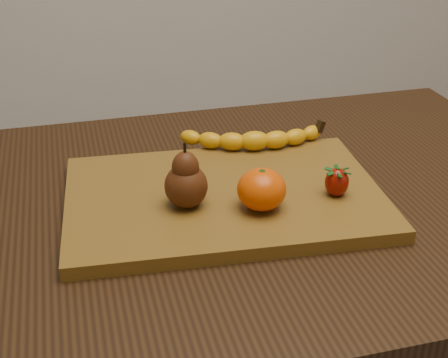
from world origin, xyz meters
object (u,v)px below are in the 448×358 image
object	(u,v)px
pear	(186,175)
mandarin	(262,189)
table	(255,248)
cutting_board	(224,197)

from	to	relation	value
pear	mandarin	bearing A→B (deg)	-19.09
table	mandarin	xyz separation A→B (m)	(-0.02, -0.07, 0.15)
pear	mandarin	distance (m)	0.10
cutting_board	mandarin	size ratio (longest dim) A/B	6.68
pear	cutting_board	bearing A→B (deg)	21.94
table	mandarin	bearing A→B (deg)	-102.74
table	pear	distance (m)	0.20
pear	mandarin	xyz separation A→B (m)	(0.10, -0.03, -0.02)
cutting_board	mandarin	distance (m)	0.08
pear	mandarin	size ratio (longest dim) A/B	1.38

